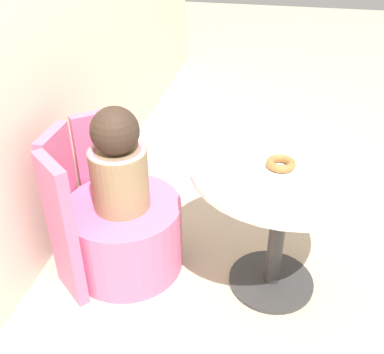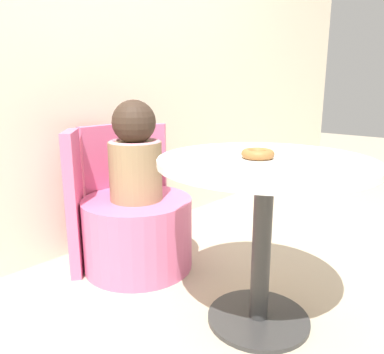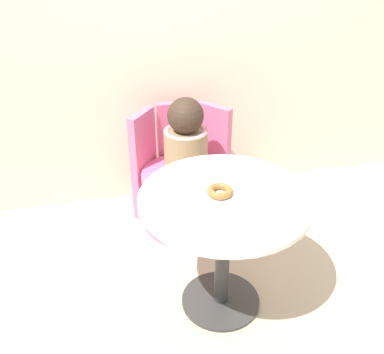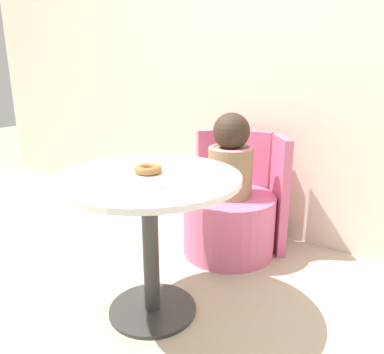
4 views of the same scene
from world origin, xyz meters
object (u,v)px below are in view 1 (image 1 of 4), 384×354
at_px(child_figure, 118,163).
at_px(donut, 281,164).
at_px(tub_chair, 126,235).
at_px(round_table, 282,195).

distance_m(child_figure, donut, 0.69).
bearing_deg(tub_chair, child_figure, -82.87).
height_order(tub_chair, donut, donut).
relative_size(round_table, tub_chair, 1.42).
bearing_deg(child_figure, donut, -90.47).
xyz_separation_m(round_table, tub_chair, (-0.01, 0.71, -0.33)).
height_order(child_figure, donut, child_figure).
bearing_deg(child_figure, round_table, -88.93).
height_order(round_table, child_figure, child_figure).
relative_size(round_table, child_figure, 1.61).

